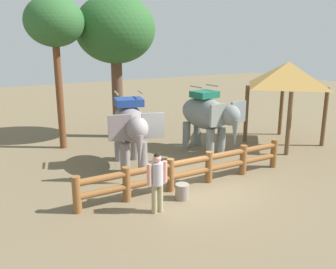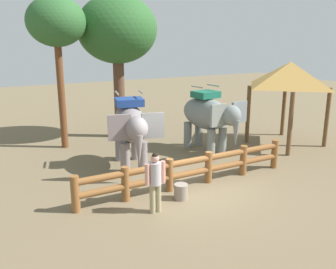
% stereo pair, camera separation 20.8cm
% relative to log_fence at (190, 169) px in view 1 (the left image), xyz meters
% --- Properties ---
extents(ground_plane, '(60.00, 60.00, 0.00)m').
position_rel_log_fence_xyz_m(ground_plane, '(0.00, -0.25, -0.60)').
color(ground_plane, brown).
extents(log_fence, '(7.60, 0.29, 1.05)m').
position_rel_log_fence_xyz_m(log_fence, '(0.00, 0.00, 0.00)').
color(log_fence, brown).
rests_on(log_fence, ground).
extents(elephant_near_left, '(2.11, 3.34, 2.79)m').
position_rel_log_fence_xyz_m(elephant_near_left, '(-0.93, 2.52, 0.97)').
color(elephant_near_left, gray).
rests_on(elephant_near_left, ground).
extents(elephant_center, '(1.84, 3.27, 2.77)m').
position_rel_log_fence_xyz_m(elephant_center, '(2.66, 2.82, 0.96)').
color(elephant_center, slate).
rests_on(elephant_center, ground).
extents(tourist_woman_in_black, '(0.60, 0.33, 1.70)m').
position_rel_log_fence_xyz_m(tourist_woman_in_black, '(-1.77, -1.09, 0.38)').
color(tourist_woman_in_black, tan).
rests_on(tourist_woman_in_black, ground).
extents(thatched_shelter, '(3.40, 3.40, 3.66)m').
position_rel_log_fence_xyz_m(thatched_shelter, '(6.36, 2.10, 2.48)').
color(thatched_shelter, brown).
rests_on(thatched_shelter, ground).
extents(tree_far_left, '(2.38, 2.38, 6.30)m').
position_rel_log_fence_xyz_m(tree_far_left, '(-2.45, 6.36, 4.59)').
color(tree_far_left, brown).
rests_on(tree_far_left, ground).
extents(tree_back_center, '(3.63, 3.63, 6.58)m').
position_rel_log_fence_xyz_m(tree_back_center, '(0.38, 6.94, 4.35)').
color(tree_back_center, brown).
rests_on(tree_back_center, ground).
extents(feed_bucket, '(0.41, 0.41, 0.46)m').
position_rel_log_fence_xyz_m(feed_bucket, '(-0.72, -0.69, -0.37)').
color(feed_bucket, gray).
rests_on(feed_bucket, ground).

